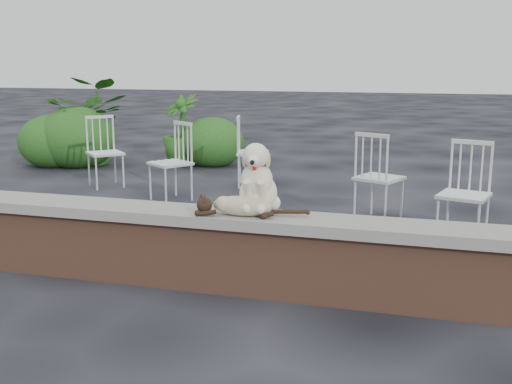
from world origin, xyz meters
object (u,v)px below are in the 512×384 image
(dog, at_px, (258,176))
(potted_plant_b, at_px, (182,129))
(cat, at_px, (242,205))
(chair_d, at_px, (464,194))
(chair_e, at_px, (253,152))
(chair_a, at_px, (105,152))
(chair_b, at_px, (170,162))
(potted_plant_a, at_px, (93,121))
(chair_c, at_px, (379,176))

(dog, relative_size, potted_plant_b, 0.46)
(dog, bearing_deg, cat, -124.64)
(dog, height_order, chair_d, dog)
(chair_e, bearing_deg, cat, -179.46)
(cat, xyz_separation_m, chair_e, (-1.04, 3.78, -0.19))
(chair_a, xyz_separation_m, potted_plant_b, (0.28, 1.94, 0.10))
(chair_b, relative_size, potted_plant_a, 0.67)
(dog, distance_m, potted_plant_a, 6.21)
(chair_b, distance_m, chair_e, 1.31)
(dog, height_order, chair_b, dog)
(chair_e, relative_size, potted_plant_a, 0.67)
(chair_b, distance_m, potted_plant_b, 2.62)
(cat, distance_m, chair_a, 4.34)
(potted_plant_a, bearing_deg, chair_b, -42.58)
(potted_plant_b, bearing_deg, chair_a, -98.26)
(chair_a, bearing_deg, chair_c, -58.03)
(chair_c, xyz_separation_m, chair_e, (-1.79, 1.36, 0.00))
(potted_plant_b, bearing_deg, chair_e, -40.34)
(potted_plant_a, xyz_separation_m, potted_plant_b, (1.40, 0.35, -0.13))
(chair_a, distance_m, potted_plant_a, 1.96)
(chair_c, distance_m, potted_plant_b, 4.35)
(cat, height_order, chair_e, chair_e)
(dog, xyz_separation_m, chair_a, (-3.00, 3.05, -0.37))
(cat, distance_m, potted_plant_a, 6.27)
(chair_b, height_order, potted_plant_b, potted_plant_b)
(dog, height_order, cat, dog)
(cat, height_order, potted_plant_b, potted_plant_b)
(chair_d, relative_size, chair_e, 1.00)
(chair_a, distance_m, potted_plant_b, 1.96)
(chair_a, height_order, chair_c, same)
(potted_plant_a, relative_size, potted_plant_b, 1.23)
(chair_c, bearing_deg, chair_e, -13.51)
(chair_e, distance_m, potted_plant_a, 3.18)
(potted_plant_a, height_order, potted_plant_b, potted_plant_a)
(chair_d, bearing_deg, chair_a, 177.93)
(chair_a, xyz_separation_m, chair_e, (1.88, 0.58, 0.00))
(chair_a, relative_size, chair_e, 1.00)
(chair_d, distance_m, potted_plant_b, 5.40)
(chair_a, bearing_deg, chair_e, -28.92)
(dog, height_order, potted_plant_b, potted_plant_b)
(dog, xyz_separation_m, chair_e, (-1.12, 3.63, -0.37))
(dog, distance_m, chair_d, 2.23)
(chair_c, height_order, potted_plant_b, potted_plant_b)
(chair_d, bearing_deg, potted_plant_b, 156.95)
(dog, distance_m, potted_plant_b, 5.69)
(chair_b, xyz_separation_m, potted_plant_b, (-0.89, 2.46, 0.10))
(dog, xyz_separation_m, cat, (-0.08, -0.15, -0.18))
(chair_c, relative_size, potted_plant_a, 0.67)
(chair_b, bearing_deg, chair_e, 91.78)
(dog, distance_m, chair_a, 4.30)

